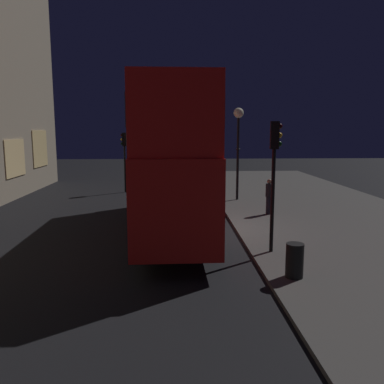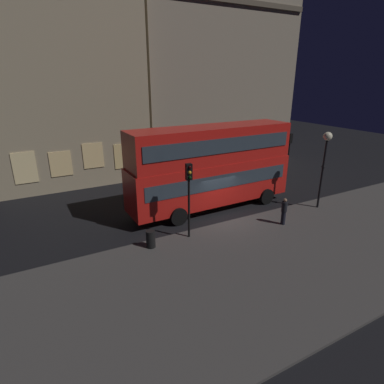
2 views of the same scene
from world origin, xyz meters
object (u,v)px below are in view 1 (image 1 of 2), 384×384
Objects in this scene: double_decker_bus at (173,153)px; street_lamp at (238,129)px; traffic_light_far_side at (124,150)px; pedestrian at (269,196)px; traffic_light_near_kerb at (274,159)px; litter_bin at (295,260)px.

double_decker_bus is 2.24× the size of street_lamp.
street_lamp is at bearing -30.61° from double_decker_bus.
double_decker_bus is 10.44m from traffic_light_far_side.
pedestrian is (2.33, -4.42, -2.11)m from double_decker_bus.
traffic_light_near_kerb is at bearing 23.36° from traffic_light_far_side.
traffic_light_near_kerb reaches higher than traffic_light_far_side.
double_decker_bus is 2.75× the size of traffic_light_near_kerb.
traffic_light_far_side is 16.91m from litter_bin.
street_lamp is at bearing -1.76° from litter_bin.
litter_bin is (-2.25, -0.05, -2.51)m from traffic_light_near_kerb.
street_lamp is (9.59, -0.41, 0.93)m from traffic_light_near_kerb.
street_lamp is 12.34m from litter_bin.
litter_bin is (-5.58, -3.21, -2.50)m from double_decker_bus.
double_decker_bus is 12.37× the size of litter_bin.
street_lamp is at bearing 59.21° from traffic_light_far_side.
street_lamp reaches higher than traffic_light_far_side.
pedestrian is 1.79× the size of litter_bin.
pedestrian is 8.01m from litter_bin.
litter_bin is at bearing 178.24° from street_lamp.
traffic_light_near_kerb is 0.82× the size of street_lamp.
double_decker_bus is 7.28m from street_lamp.
traffic_light_far_side is at bearing 16.47° from double_decker_bus.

